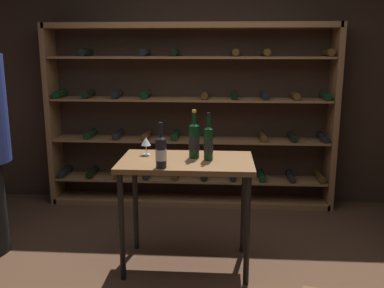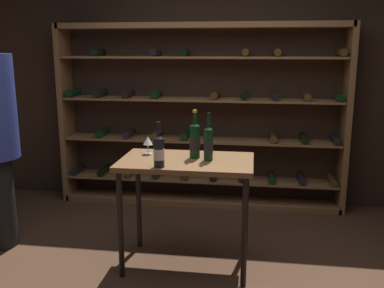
% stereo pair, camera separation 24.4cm
% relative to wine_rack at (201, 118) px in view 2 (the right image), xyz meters
% --- Properties ---
extents(ground_plane, '(9.89, 9.89, 0.00)m').
position_rel_wine_rack_xyz_m(ground_plane, '(0.16, -1.74, -0.99)').
color(ground_plane, '#472D1E').
extents(back_wall, '(5.48, 0.10, 2.88)m').
position_rel_wine_rack_xyz_m(back_wall, '(0.16, 0.21, 0.45)').
color(back_wall, '#332319').
rests_on(back_wall, ground).
extents(wine_rack, '(3.18, 0.32, 2.02)m').
position_rel_wine_rack_xyz_m(wine_rack, '(0.00, 0.00, 0.00)').
color(wine_rack, brown).
rests_on(wine_rack, ground).
extents(tasting_table, '(1.04, 0.63, 0.90)m').
position_rel_wine_rack_xyz_m(tasting_table, '(0.07, -1.45, -0.20)').
color(tasting_table, brown).
rests_on(tasting_table, ground).
extents(wine_bottle_amber_reserve, '(0.09, 0.09, 0.38)m').
position_rel_wine_rack_xyz_m(wine_bottle_amber_reserve, '(0.13, -1.38, 0.05)').
color(wine_bottle_amber_reserve, black).
rests_on(wine_bottle_amber_reserve, tasting_table).
extents(wine_bottle_black_capsule, '(0.08, 0.08, 0.34)m').
position_rel_wine_rack_xyz_m(wine_bottle_black_capsule, '(-0.10, -1.69, 0.03)').
color(wine_bottle_black_capsule, black).
rests_on(wine_bottle_black_capsule, tasting_table).
extents(wine_bottle_green_slim, '(0.07, 0.07, 0.37)m').
position_rel_wine_rack_xyz_m(wine_bottle_green_slim, '(0.24, -1.45, 0.04)').
color(wine_bottle_green_slim, black).
rests_on(wine_bottle_green_slim, tasting_table).
extents(wine_glass_stemmed_center, '(0.08, 0.08, 0.15)m').
position_rel_wine_rack_xyz_m(wine_glass_stemmed_center, '(-0.27, -1.32, 0.01)').
color(wine_glass_stemmed_center, silver).
rests_on(wine_glass_stemmed_center, tasting_table).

